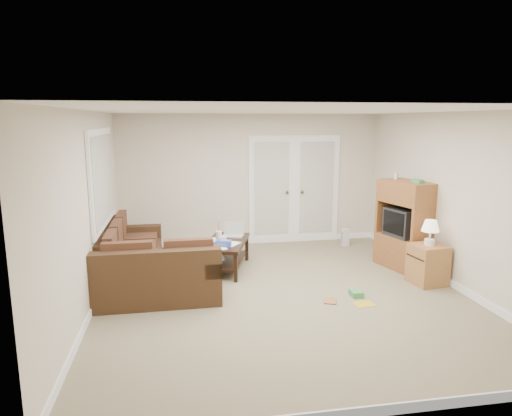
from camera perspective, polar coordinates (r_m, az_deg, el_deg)
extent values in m
plane|color=gray|center=(6.47, 3.29, -10.66)|extent=(5.50, 5.50, 0.00)
cube|color=white|center=(6.02, 3.56, 12.06)|extent=(5.00, 5.50, 0.02)
cube|color=beige|center=(6.07, -20.22, -0.46)|extent=(0.02, 5.50, 2.50)
cube|color=beige|center=(7.11, 23.45, 0.89)|extent=(0.02, 5.50, 2.50)
cube|color=beige|center=(8.79, -0.63, 3.55)|extent=(5.00, 0.02, 2.50)
cube|color=beige|center=(3.58, 13.47, -7.75)|extent=(5.00, 0.02, 2.50)
cube|color=silver|center=(8.86, 1.96, 2.13)|extent=(0.90, 0.04, 2.13)
cube|color=silver|center=(9.09, 7.53, 2.26)|extent=(0.90, 0.04, 2.13)
cube|color=silver|center=(8.83, 1.99, 2.43)|extent=(0.68, 0.02, 1.80)
cube|color=silver|center=(9.05, 7.59, 2.55)|extent=(0.68, 0.02, 1.80)
cube|color=silver|center=(7.00, -18.69, 3.55)|extent=(0.04, 1.92, 1.42)
cube|color=silver|center=(6.99, -18.49, 3.56)|extent=(0.02, 1.74, 1.24)
cube|color=#3F2A18|center=(7.35, -15.07, -6.77)|extent=(0.84, 2.10, 0.38)
cube|color=#3F2A18|center=(7.28, -17.58, -3.92)|extent=(0.24, 2.09, 0.39)
cube|color=#3F2A18|center=(8.18, -14.65, -2.85)|extent=(0.82, 0.23, 0.20)
cube|color=#543321|center=(7.28, -14.59, -4.91)|extent=(0.57, 2.01, 0.11)
cube|color=#3F2A18|center=(6.34, -12.09, -9.51)|extent=(1.64, 0.84, 0.38)
cube|color=#3F2A18|center=(5.93, -12.32, -7.02)|extent=(1.64, 0.24, 0.39)
cube|color=#3F2A18|center=(6.26, -5.65, -6.78)|extent=(0.23, 0.82, 0.20)
cube|color=#543321|center=(6.33, -12.16, -7.20)|extent=(1.55, 0.56, 0.11)
cube|color=black|center=(6.22, -5.67, -5.78)|extent=(0.30, 0.73, 0.03)
cube|color=red|center=(6.41, -5.82, -5.12)|extent=(0.29, 0.11, 0.02)
cube|color=black|center=(7.32, -3.75, -4.34)|extent=(0.91, 1.29, 0.05)
cube|color=black|center=(7.41, -3.72, -6.53)|extent=(0.80, 1.19, 0.03)
cylinder|color=silver|center=(7.27, -4.67, -3.57)|extent=(0.10, 0.10, 0.17)
cylinder|color=red|center=(7.23, -4.69, -2.34)|extent=(0.01, 0.01, 0.15)
cube|color=#3553AE|center=(7.00, -4.10, -4.44)|extent=(0.26, 0.19, 0.10)
cube|color=white|center=(7.22, -3.92, -4.34)|extent=(0.56, 0.72, 0.00)
cube|color=brown|center=(7.84, 17.90, -5.23)|extent=(0.70, 0.99, 0.54)
cube|color=brown|center=(7.64, 18.33, 1.87)|extent=(0.70, 0.99, 0.36)
cube|color=black|center=(7.71, 18.01, -1.74)|extent=(0.55, 0.63, 0.45)
cube|color=black|center=(7.56, 16.80, -1.78)|extent=(0.13, 0.45, 0.36)
cube|color=#41904E|center=(7.45, 19.58, 3.17)|extent=(0.14, 0.18, 0.05)
cylinder|color=silver|center=(7.80, 17.10, 3.84)|extent=(0.06, 0.06, 0.11)
cube|color=#A6703D|center=(7.20, 20.67, -6.62)|extent=(0.51, 0.51, 0.59)
cylinder|color=white|center=(7.11, 20.86, -4.00)|extent=(0.14, 0.14, 0.09)
cylinder|color=white|center=(7.09, 20.92, -3.15)|extent=(0.03, 0.03, 0.13)
cone|color=white|center=(7.06, 20.99, -2.08)|extent=(0.25, 0.25, 0.16)
cube|color=silver|center=(8.95, 11.09, -3.61)|extent=(0.14, 0.12, 0.33)
cube|color=gold|center=(6.28, 13.36, -11.60)|extent=(0.29, 0.24, 0.01)
cube|color=#41904E|center=(6.51, 12.40, -10.38)|extent=(0.15, 0.20, 0.08)
imported|color=brown|center=(6.29, 8.50, -11.35)|extent=(0.23, 0.26, 0.02)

